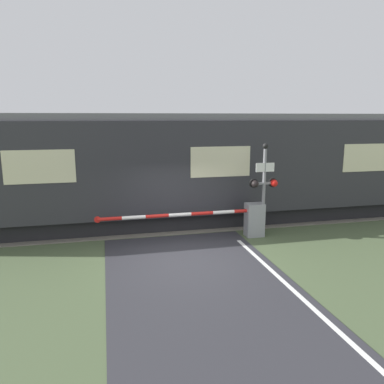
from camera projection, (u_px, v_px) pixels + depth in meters
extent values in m
plane|color=#475638|center=(185.00, 257.00, 10.80)|extent=(80.00, 80.00, 0.00)
cube|color=#666056|center=(165.00, 222.00, 14.32)|extent=(36.00, 3.20, 0.03)
cube|color=#595451|center=(168.00, 226.00, 13.62)|extent=(36.00, 0.08, 0.10)
cube|color=#595451|center=(162.00, 216.00, 14.99)|extent=(36.00, 0.08, 0.10)
cube|color=black|center=(208.00, 213.00, 14.65)|extent=(19.51, 2.52, 0.60)
cube|color=#2D2D33|center=(209.00, 164.00, 14.27)|extent=(21.21, 2.97, 3.25)
cube|color=slate|center=(209.00, 117.00, 13.93)|extent=(20.79, 2.73, 0.24)
cube|color=beige|center=(368.00, 158.00, 14.10)|extent=(2.12, 0.02, 1.04)
cube|color=beige|center=(221.00, 162.00, 12.80)|extent=(2.12, 0.02, 1.04)
cube|color=beige|center=(39.00, 167.00, 11.49)|extent=(2.12, 0.02, 1.04)
cube|color=gray|center=(254.00, 220.00, 12.63)|extent=(0.60, 0.44, 1.13)
cylinder|color=gray|center=(255.00, 210.00, 12.56)|extent=(0.16, 0.16, 0.18)
cylinder|color=red|center=(244.00, 211.00, 12.48)|extent=(0.73, 0.11, 0.11)
cylinder|color=white|center=(223.00, 212.00, 12.31)|extent=(0.73, 0.11, 0.11)
cylinder|color=red|center=(202.00, 213.00, 12.15)|extent=(0.73, 0.11, 0.11)
cylinder|color=white|center=(180.00, 215.00, 11.99)|extent=(0.73, 0.11, 0.11)
cylinder|color=red|center=(157.00, 216.00, 11.82)|extent=(0.73, 0.11, 0.11)
cylinder|color=white|center=(134.00, 217.00, 11.66)|extent=(0.73, 0.11, 0.11)
cylinder|color=red|center=(110.00, 219.00, 11.49)|extent=(0.73, 0.11, 0.11)
cylinder|color=red|center=(97.00, 220.00, 11.41)|extent=(0.20, 0.02, 0.20)
cylinder|color=gray|center=(264.00, 194.00, 12.36)|extent=(0.11, 0.11, 2.96)
cube|color=gray|center=(264.00, 183.00, 12.29)|extent=(0.79, 0.07, 0.07)
sphere|color=black|center=(255.00, 184.00, 12.17)|extent=(0.24, 0.24, 0.24)
sphere|color=red|center=(274.00, 183.00, 12.32)|extent=(0.24, 0.24, 0.24)
cylinder|color=black|center=(254.00, 183.00, 12.27)|extent=(0.30, 0.06, 0.30)
cylinder|color=black|center=(273.00, 183.00, 12.42)|extent=(0.30, 0.06, 0.30)
cube|color=white|center=(265.00, 167.00, 12.15)|extent=(0.63, 0.02, 0.29)
sphere|color=black|center=(265.00, 146.00, 12.05)|extent=(0.18, 0.18, 0.18)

